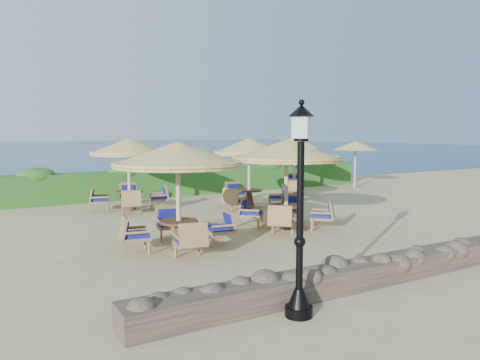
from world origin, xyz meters
TOP-DOWN VIEW (x-y plane):
  - ground at (0.00, 0.00)m, footprint 120.00×120.00m
  - sea at (0.00, 70.00)m, footprint 160.00×160.00m
  - hedge at (0.00, 7.20)m, footprint 18.00×0.90m
  - stone_wall at (0.00, -6.20)m, footprint 15.00×0.65m
  - lamp_post at (-4.80, -6.80)m, footprint 0.44×0.44m
  - extra_parasol at (7.80, 5.20)m, footprint 2.30×2.30m
  - cafe_set_0 at (-4.80, -1.88)m, footprint 3.20×3.20m
  - cafe_set_1 at (-1.06, -1.20)m, footprint 3.27×3.27m
  - cafe_set_2 at (-4.18, 4.32)m, footprint 2.89×2.89m
  - cafe_set_3 at (-0.13, 2.51)m, footprint 2.77×2.76m
  - cafe_set_4 at (3.51, 4.58)m, footprint 2.47×2.73m

SIDE VIEW (x-z plane):
  - ground at x=0.00m, z-range 0.00..0.00m
  - sea at x=0.00m, z-range 0.00..0.00m
  - stone_wall at x=0.00m, z-range 0.00..0.44m
  - hedge at x=0.00m, z-range 0.00..1.20m
  - lamp_post at x=-4.80m, z-range -0.10..3.21m
  - cafe_set_2 at x=-4.18m, z-range 0.49..3.14m
  - cafe_set_3 at x=-0.13m, z-range 0.56..3.22m
  - cafe_set_0 at x=-4.80m, z-range 0.59..3.24m
  - cafe_set_1 at x=-1.06m, z-range 0.60..3.26m
  - cafe_set_4 at x=3.51m, z-range 0.61..3.27m
  - extra_parasol at x=7.80m, z-range 0.97..3.37m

